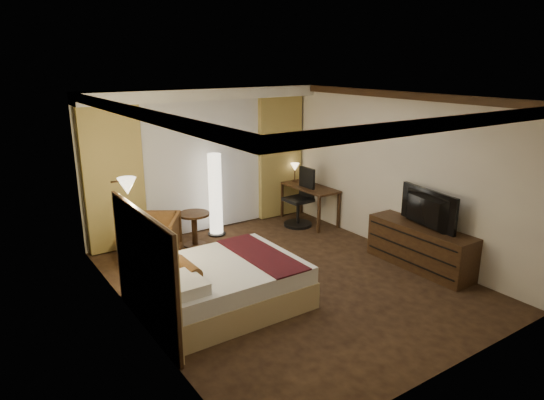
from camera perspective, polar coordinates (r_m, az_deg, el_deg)
floor at (r=7.39m, az=1.77°, el=-9.32°), size 4.50×5.50×0.01m
ceiling at (r=6.69m, az=1.97°, el=12.05°), size 4.50×5.50×0.01m
back_wall at (r=9.22m, az=-8.27°, el=4.57°), size 4.50×0.02×2.70m
left_wall at (r=5.93m, az=-16.01°, el=-2.45°), size 0.02×5.50×2.70m
right_wall at (r=8.40m, az=14.39°, el=3.09°), size 0.02×5.50×2.70m
crown_molding at (r=6.69m, az=1.97°, el=11.53°), size 4.50×5.50×0.12m
soffit at (r=8.83m, az=-7.87°, el=12.27°), size 4.50×0.50×0.20m
curtain_sheer at (r=9.17m, az=-8.02°, el=3.88°), size 2.48×0.04×2.45m
curtain_left_drape at (r=8.52m, az=-18.12°, el=2.28°), size 1.00×0.14×2.45m
curtain_right_drape at (r=9.97m, az=0.93°, el=5.03°), size 1.00×0.14×2.45m
wall_sconce at (r=6.49m, az=-16.68°, el=1.58°), size 0.24×0.24×0.24m
bed at (r=6.58m, az=-5.83°, el=-9.88°), size 2.03×1.59×0.60m
headboard at (r=6.03m, az=-14.64°, el=-8.18°), size 0.12×1.89×1.50m
armchair at (r=8.08m, az=-13.97°, el=-4.24°), size 1.12×1.11×0.85m
side_table at (r=8.65m, az=-9.10°, el=-3.44°), size 0.55×0.55×0.61m
floor_lamp at (r=9.01m, az=-6.68°, el=0.63°), size 0.33×0.33×1.56m
desk at (r=9.80m, az=4.42°, el=-0.50°), size 0.55×1.30×0.75m
desk_lamp at (r=10.04m, az=2.70°, el=3.16°), size 0.18×0.18×0.34m
office_chair at (r=9.51m, az=3.09°, el=0.29°), size 0.57×0.57×1.16m
dresser at (r=8.01m, az=17.02°, el=-5.28°), size 0.50×1.78×0.69m
television at (r=7.77m, az=17.30°, el=-0.65°), size 0.85×1.26×0.15m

